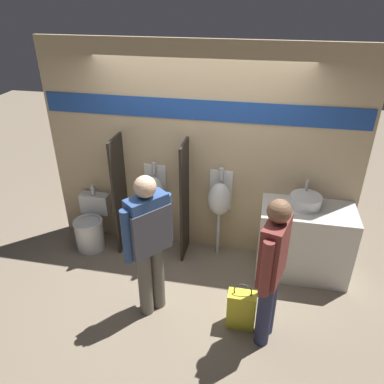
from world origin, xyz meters
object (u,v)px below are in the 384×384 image
cell_phone (281,211)px  urinal_near_counter (154,193)px  person_with_lanyard (272,268)px  person_in_vest (149,238)px  toilet (91,227)px  sink_basin (306,201)px  urinal_far (219,199)px  shopping_bag (241,309)px

cell_phone → urinal_near_counter: urinal_near_counter is taller
urinal_near_counter → person_with_lanyard: (1.53, -1.29, 0.07)m
person_in_vest → toilet: bearing=89.2°
sink_basin → cell_phone: (-0.28, -0.18, -0.06)m
cell_phone → urinal_far: size_ratio=0.11×
cell_phone → person_in_vest: size_ratio=0.08×
person_in_vest → person_with_lanyard: bearing=-58.0°
cell_phone → shopping_bag: size_ratio=0.24×
sink_basin → person_with_lanyard: person_with_lanyard is taller
toilet → person_with_lanyard: bearing=-24.8°
cell_phone → person_with_lanyard: size_ratio=0.09×
urinal_near_counter → person_in_vest: 1.19m
urinal_near_counter → shopping_bag: bearing=-43.1°
urinal_far → shopping_bag: 1.41m
urinal_far → toilet: (-1.73, -0.19, -0.53)m
person_in_vest → person_with_lanyard: size_ratio=1.02×
urinal_far → toilet: bearing=-173.8°
urinal_far → person_with_lanyard: bearing=-62.8°
person_in_vest → shopping_bag: (0.98, -0.05, -0.74)m
sink_basin → person_with_lanyard: (-0.36, -1.18, -0.09)m
urinal_far → person_with_lanyard: person_with_lanyard is taller
urinal_near_counter → urinal_far: 0.86m
urinal_near_counter → sink_basin: bearing=-3.5°
urinal_far → toilet: size_ratio=1.46×
sink_basin → person_in_vest: person_in_vest is taller
cell_phone → person_in_vest: bearing=-147.1°
cell_phone → toilet: bearing=177.5°
sink_basin → urinal_near_counter: 1.90m
shopping_bag → urinal_far: bearing=109.2°
urinal_near_counter → urinal_far: bearing=0.0°
person_in_vest → shopping_bag: size_ratio=2.89×
sink_basin → person_with_lanyard: size_ratio=0.22×
sink_basin → toilet: bearing=-178.5°
cell_phone → shopping_bag: bearing=-110.2°
urinal_far → person_with_lanyard: 1.45m
toilet → person_with_lanyard: (2.39, -1.11, 0.60)m
urinal_near_counter → shopping_bag: 1.86m
sink_basin → toilet: size_ratio=0.43×
urinal_near_counter → person_with_lanyard: person_with_lanyard is taller
urinal_far → shopping_bag: bearing=-70.8°
urinal_near_counter → shopping_bag: urinal_near_counter is taller
sink_basin → urinal_far: urinal_far is taller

